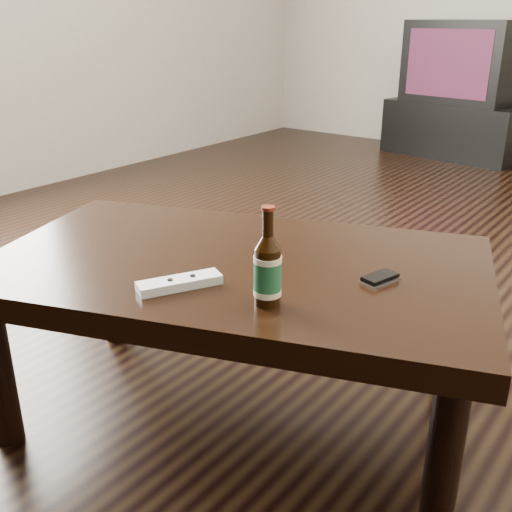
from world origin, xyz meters
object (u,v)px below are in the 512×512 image
Objects in this scene: beer_bottle at (268,271)px; remote at (179,283)px; tv_stand at (456,129)px; phone at (380,278)px; coffee_table at (236,282)px; tv at (464,62)px.

beer_bottle reaches higher than remote.
beer_bottle is at bearing 42.05° from remote.
tv_stand is 3.69m from phone.
beer_bottle is (0.92, -3.77, 0.33)m from tv_stand.
remote is (0.72, -3.82, 0.27)m from tv_stand.
remote reaches higher than tv_stand.
remote reaches higher than coffee_table.
beer_bottle is at bearing -36.01° from coffee_table.
tv is 4.43× the size of remote.
tv_stand is at bearing 90.00° from tv.
remote is (0.72, -3.82, -0.23)m from tv.
beer_bottle is (0.21, -0.15, 0.14)m from coffee_table.
tv_stand is 1.21× the size of tv.
tv_stand is at bearing 121.72° from phone.
tv is at bearing 128.50° from remote.
tv is 0.61× the size of coffee_table.
phone is (1.06, -3.52, -0.24)m from tv.
phone is (1.06, -3.52, 0.26)m from tv_stand.
phone is at bearing -64.80° from tv_stand.
tv is 8.66× the size of phone.
tv_stand is 0.50m from tv.
remote is (-0.34, -0.30, 0.00)m from phone.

